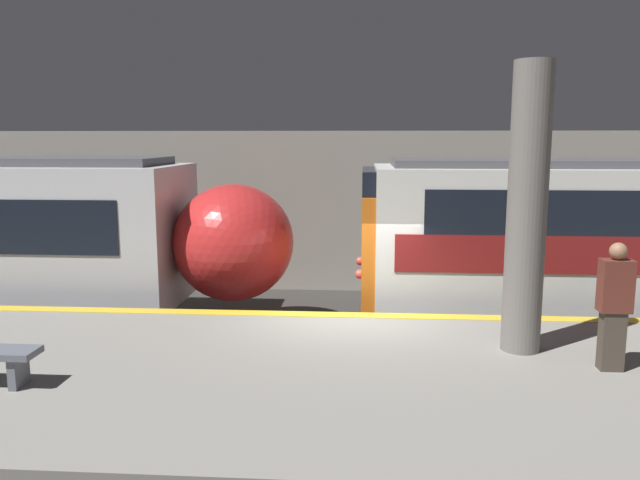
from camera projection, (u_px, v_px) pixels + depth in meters
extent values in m
plane|color=#33302D|center=(349.00, 375.00, 10.60)|extent=(120.00, 120.00, 0.00)
cube|color=gray|center=(344.00, 410.00, 7.94)|extent=(40.00, 5.22, 1.09)
cube|color=gold|center=(349.00, 315.00, 10.27)|extent=(40.00, 0.30, 0.01)
cube|color=#9E998E|center=(355.00, 212.00, 16.25)|extent=(50.00, 0.15, 4.18)
cylinder|color=slate|center=(527.00, 210.00, 8.30)|extent=(0.52, 0.52, 3.88)
ellipsoid|color=red|center=(234.00, 242.00, 12.60)|extent=(2.42, 2.64, 2.36)
sphere|color=#F2EFCC|center=(280.00, 263.00, 12.60)|extent=(0.20, 0.20, 0.20)
cube|color=orange|center=(368.00, 248.00, 12.42)|extent=(0.25, 2.81, 2.24)
cube|color=black|center=(369.00, 192.00, 12.25)|extent=(0.25, 2.53, 0.90)
sphere|color=#EA4C42|center=(360.00, 274.00, 11.86)|extent=(0.18, 0.18, 0.18)
sphere|color=#EA4C42|center=(360.00, 261.00, 13.13)|extent=(0.18, 0.18, 0.18)
cube|color=#473D33|center=(611.00, 341.00, 7.79)|extent=(0.28, 0.20, 0.75)
cube|color=brown|center=(616.00, 286.00, 7.68)|extent=(0.38, 0.24, 0.66)
sphere|color=#9E7051|center=(618.00, 251.00, 7.61)|extent=(0.21, 0.21, 0.21)
cube|color=slate|center=(18.00, 370.00, 7.29)|extent=(0.10, 0.32, 0.41)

